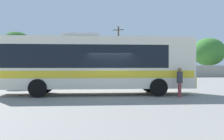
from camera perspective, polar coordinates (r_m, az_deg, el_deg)
name	(u,v)px	position (r m, az deg, el deg)	size (l,w,h in m)	color
ground_plane	(106,84)	(25.40, -1.31, -3.06)	(300.00, 300.00, 0.00)	gray
perimeter_wall	(104,71)	(39.80, -1.78, -0.29)	(80.00, 0.30, 1.83)	#9E998C
coach_bus_cream_yellow	(93,62)	(15.90, -4.21, 1.67)	(11.88, 2.99, 3.71)	silver
attendant_by_bus_door	(180,80)	(14.97, 14.75, -2.26)	(0.47, 0.47, 1.68)	#99383D
vendor_umbrella_near_gate_blue	(11,64)	(21.61, -21.38, 1.28)	(1.89, 1.89, 2.26)	gray
parked_car_leftmost_silver	(35,73)	(37.33, -16.68, -0.61)	(4.43, 2.01, 1.47)	#B7BABF
parked_car_second_silver	(79,73)	(35.51, -7.42, -0.62)	(4.63, 2.15, 1.53)	#B7BABF
utility_pole_near	(118,50)	(43.92, 1.43, 4.41)	(1.76, 0.63, 8.47)	#4C3823
roadside_tree_left	(16,46)	(45.07, -20.39, 5.10)	(5.29, 5.29, 7.34)	brown
roadside_tree_midleft	(67,50)	(45.81, -9.95, 4.32)	(4.20, 4.20, 6.27)	brown
roadside_tree_midright	(128,55)	(44.40, 3.52, 3.35)	(4.03, 4.03, 5.35)	brown
roadside_tree_right	(208,52)	(48.04, 20.57, 3.78)	(5.70, 5.70, 6.62)	brown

